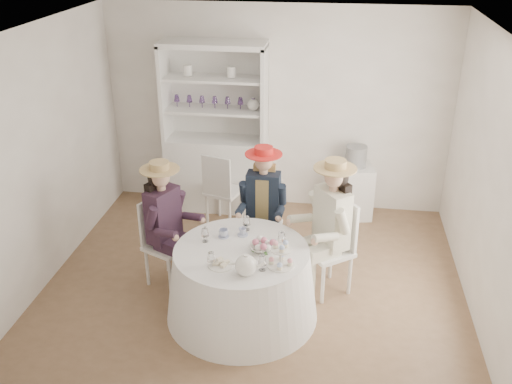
# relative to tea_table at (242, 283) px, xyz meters

# --- Properties ---
(ground) EXTENTS (4.50, 4.50, 0.00)m
(ground) POSITION_rel_tea_table_xyz_m (0.04, 0.58, -0.37)
(ground) COLOR brown
(ground) RESTS_ON ground
(ceiling) EXTENTS (4.50, 4.50, 0.00)m
(ceiling) POSITION_rel_tea_table_xyz_m (0.04, 0.58, 2.33)
(ceiling) COLOR white
(ceiling) RESTS_ON wall_back
(wall_back) EXTENTS (4.50, 0.00, 4.50)m
(wall_back) POSITION_rel_tea_table_xyz_m (0.04, 2.58, 0.98)
(wall_back) COLOR silver
(wall_back) RESTS_ON ground
(wall_front) EXTENTS (4.50, 0.00, 4.50)m
(wall_front) POSITION_rel_tea_table_xyz_m (0.04, -1.42, 0.98)
(wall_front) COLOR silver
(wall_front) RESTS_ON ground
(wall_left) EXTENTS (0.00, 4.50, 4.50)m
(wall_left) POSITION_rel_tea_table_xyz_m (-2.21, 0.58, 0.98)
(wall_left) COLOR silver
(wall_left) RESTS_ON ground
(wall_right) EXTENTS (0.00, 4.50, 4.50)m
(wall_right) POSITION_rel_tea_table_xyz_m (2.29, 0.58, 0.98)
(wall_right) COLOR silver
(wall_right) RESTS_ON ground
(tea_table) EXTENTS (1.51, 1.51, 0.75)m
(tea_table) POSITION_rel_tea_table_xyz_m (0.00, 0.00, 0.00)
(tea_table) COLOR white
(tea_table) RESTS_ON ground
(hutch) EXTENTS (1.40, 0.67, 2.26)m
(hutch) POSITION_rel_tea_table_xyz_m (-0.73, 2.34, 0.43)
(hutch) COLOR silver
(hutch) RESTS_ON ground
(side_table) EXTENTS (0.54, 0.54, 0.71)m
(side_table) POSITION_rel_tea_table_xyz_m (1.11, 2.33, -0.02)
(side_table) COLOR silver
(side_table) RESTS_ON ground
(hatbox) EXTENTS (0.28, 0.28, 0.27)m
(hatbox) POSITION_rel_tea_table_xyz_m (1.11, 2.33, 0.48)
(hatbox) COLOR black
(hatbox) RESTS_ON side_table
(guest_left) EXTENTS (0.60, 0.55, 1.43)m
(guest_left) POSITION_rel_tea_table_xyz_m (-0.88, 0.43, 0.43)
(guest_left) COLOR silver
(guest_left) RESTS_ON ground
(guest_mid) EXTENTS (0.51, 0.54, 1.43)m
(guest_mid) POSITION_rel_tea_table_xyz_m (0.08, 0.98, 0.43)
(guest_mid) COLOR silver
(guest_mid) RESTS_ON ground
(guest_right) EXTENTS (0.65, 0.62, 1.51)m
(guest_right) POSITION_rel_tea_table_xyz_m (0.82, 0.54, 0.48)
(guest_right) COLOR silver
(guest_right) RESTS_ON ground
(spare_chair) EXTENTS (0.52, 0.52, 1.00)m
(spare_chair) POSITION_rel_tea_table_xyz_m (-0.56, 1.77, 0.16)
(spare_chair) COLOR silver
(spare_chair) RESTS_ON ground
(teacup_a) EXTENTS (0.11, 0.11, 0.08)m
(teacup_a) POSITION_rel_tea_table_xyz_m (-0.22, 0.22, 0.42)
(teacup_a) COLOR white
(teacup_a) RESTS_ON tea_table
(teacup_b) EXTENTS (0.10, 0.10, 0.07)m
(teacup_b) POSITION_rel_tea_table_xyz_m (-0.03, 0.28, 0.42)
(teacup_b) COLOR white
(teacup_b) RESTS_ON tea_table
(teacup_c) EXTENTS (0.11, 0.11, 0.07)m
(teacup_c) POSITION_rel_tea_table_xyz_m (0.29, 0.07, 0.42)
(teacup_c) COLOR white
(teacup_c) RESTS_ON tea_table
(flower_bowl) EXTENTS (0.28, 0.28, 0.06)m
(flower_bowl) POSITION_rel_tea_table_xyz_m (0.20, 0.01, 0.41)
(flower_bowl) COLOR white
(flower_bowl) RESTS_ON tea_table
(flower_arrangement) EXTENTS (0.18, 0.18, 0.06)m
(flower_arrangement) POSITION_rel_tea_table_xyz_m (0.22, -0.01, 0.46)
(flower_arrangement) COLOR #D16886
(flower_arrangement) RESTS_ON tea_table
(table_teapot) EXTENTS (0.28, 0.20, 0.21)m
(table_teapot) POSITION_rel_tea_table_xyz_m (0.11, -0.39, 0.47)
(table_teapot) COLOR white
(table_teapot) RESTS_ON tea_table
(sandwich_plate) EXTENTS (0.24, 0.24, 0.05)m
(sandwich_plate) POSITION_rel_tea_table_xyz_m (-0.14, -0.29, 0.39)
(sandwich_plate) COLOR white
(sandwich_plate) RESTS_ON tea_table
(cupcake_stand) EXTENTS (0.26, 0.26, 0.24)m
(cupcake_stand) POSITION_rel_tea_table_xyz_m (0.40, -0.22, 0.47)
(cupcake_stand) COLOR white
(cupcake_stand) RESTS_ON tea_table
(stemware_set) EXTENTS (0.83, 0.80, 0.15)m
(stemware_set) POSITION_rel_tea_table_xyz_m (-0.00, 0.00, 0.45)
(stemware_set) COLOR white
(stemware_set) RESTS_ON tea_table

